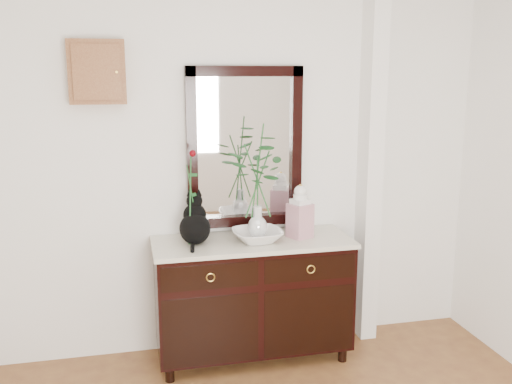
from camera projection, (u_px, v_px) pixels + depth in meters
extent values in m
cube|color=white|center=(230.00, 161.00, 3.91)|extent=(3.60, 0.04, 2.70)
cube|color=white|center=(370.00, 158.00, 4.06)|extent=(0.12, 0.20, 2.70)
cube|color=black|center=(253.00, 295.00, 3.88)|extent=(1.30, 0.50, 0.82)
cube|color=beige|center=(253.00, 242.00, 3.81)|extent=(1.33, 0.52, 0.03)
cube|color=black|center=(245.00, 148.00, 3.90)|extent=(0.80, 0.06, 1.10)
cube|color=white|center=(245.00, 148.00, 3.92)|extent=(0.66, 0.01, 0.96)
cube|color=brown|center=(97.00, 72.00, 3.56)|extent=(0.35, 0.10, 0.40)
imported|color=white|center=(257.00, 236.00, 3.76)|extent=(0.35, 0.35, 0.08)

